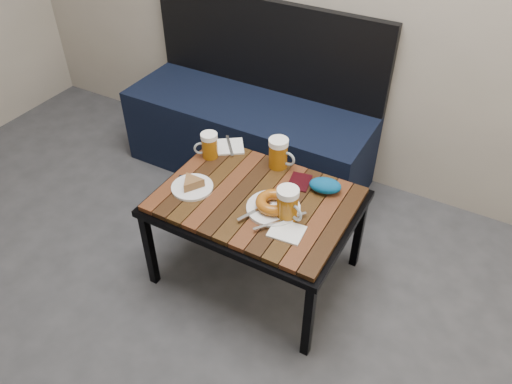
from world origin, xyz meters
The scene contains 12 objects.
bench centered at (-0.29, 1.76, 0.27)m, with size 1.40×0.50×0.95m.
cafe_table centered at (0.15, 1.05, 0.43)m, with size 0.84×0.62×0.47m.
beer_mug_left centered at (-0.18, 1.20, 0.53)m, with size 0.11×0.10×0.12m.
beer_mug_centre centered at (0.14, 1.29, 0.54)m, with size 0.13×0.09×0.14m.
beer_mug_right centered at (0.33, 1.00, 0.54)m, with size 0.14×0.11×0.14m.
plate_pie centered at (-0.11, 0.97, 0.49)m, with size 0.18×0.18×0.05m.
plate_bagel centered at (0.25, 1.02, 0.50)m, with size 0.25×0.27×0.06m.
napkin_left centered at (-0.14, 1.31, 0.48)m, with size 0.18×0.18×0.01m.
napkin_right centered at (0.36, 0.92, 0.48)m, with size 0.14×0.12×0.01m.
passport_navy centered at (-0.14, 0.98, 0.48)m, with size 0.09×0.13×0.01m, color black.
passport_burgundy centered at (0.27, 1.23, 0.47)m, with size 0.09×0.12×0.01m, color black.
knit_pouch centered at (0.39, 1.23, 0.50)m, with size 0.14×0.09×0.06m, color navy.
Camera 1 is at (0.93, -0.35, 1.84)m, focal length 35.00 mm.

